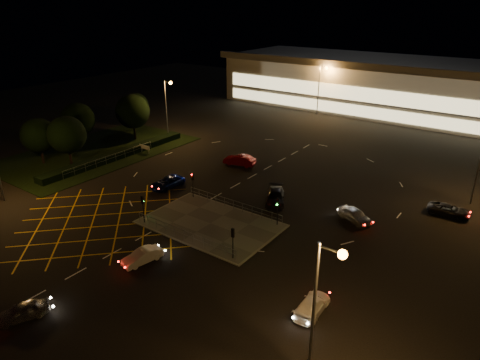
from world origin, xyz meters
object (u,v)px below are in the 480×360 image
Objects in this scene: signal_se at (233,237)px; car_approach_white at (312,305)px; signal_nw at (192,180)px; car_far_dkgrey at (275,197)px; car_near_silver at (22,311)px; signal_ne at (278,206)px; car_left_blue at (167,182)px; car_circ_red at (240,160)px; car_east_grey at (449,210)px; car_right_silver at (355,215)px; signal_sw at (143,204)px; car_queue_white at (142,256)px.

signal_se reaches higher than car_approach_white.
signal_nw is 0.60× the size of car_far_dkgrey.
signal_nw reaches higher than car_far_dkgrey.
signal_se reaches higher than car_near_silver.
signal_ne reaches higher than car_left_blue.
car_left_blue is at bearing -25.04° from car_circ_red.
car_left_blue is at bearing 133.02° from car_near_silver.
car_east_grey is (14.46, 21.35, -1.74)m from signal_se.
car_right_silver is (6.41, 13.81, -1.63)m from signal_se.
signal_sw is at bearing -5.97° from car_circ_red.
car_near_silver is at bearing 103.50° from signal_sw.
signal_nw is 0.65× the size of car_left_blue.
car_east_grey is 24.20m from car_approach_white.
signal_sw and signal_se have the same top height.
car_near_silver is at bearing -80.94° from signal_nw.
car_circ_red is at bearing -55.72° from signal_se.
signal_ne reaches higher than car_east_grey.
car_queue_white is 0.89× the size of car_right_silver.
car_queue_white is at bearing -116.10° from signal_ne.
car_near_silver is 43.53m from car_east_grey.
car_queue_white is at bearing 139.72° from car_east_grey.
signal_sw is 0.73× the size of car_right_silver.
car_circ_red is at bearing 138.21° from signal_ne.
car_near_silver is 25.77m from car_left_blue.
signal_nw is at bearing 178.93° from car_far_dkgrey.
signal_nw is at bearing -90.00° from signal_sw.
car_approach_white is (26.20, -10.76, -0.05)m from car_left_blue.
car_circ_red is (-13.94, 12.46, -1.58)m from signal_ne.
car_queue_white is at bearing 4.73° from car_circ_red.
signal_se is 9.79m from car_approach_white.
car_queue_white is 26.79m from car_circ_red.
car_near_silver is 36.71m from car_circ_red.
car_left_blue is at bearing 178.40° from signal_ne.
car_east_grey is at bearing -124.11° from signal_se.
signal_ne reaches higher than car_far_dkgrey.
signal_se is 0.73× the size of car_right_silver.
signal_ne is 19.76m from car_east_grey.
signal_se is 1.00× the size of signal_ne.
signal_ne is 0.81× the size of car_near_silver.
signal_ne is at bearing 0.00° from signal_nw.
car_right_silver is at bearing 13.54° from car_left_blue.
car_east_grey reaches higher than car_approach_white.
signal_nw is at bearing 133.03° from car_right_silver.
car_approach_white is (9.35, -2.30, -1.75)m from signal_se.
car_approach_white is (21.35, -2.30, -1.75)m from signal_sw.
signal_se is at bearing -179.43° from car_right_silver.
signal_sw is at bearing -154.11° from car_far_dkgrey.
car_near_silver is 0.90× the size of car_right_silver.
car_circ_red reaches higher than car_far_dkgrey.
car_near_silver is 0.81× the size of car_left_blue.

